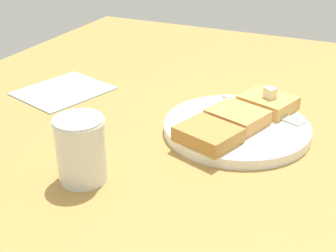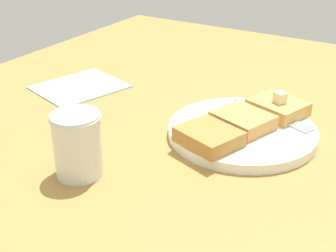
# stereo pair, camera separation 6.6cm
# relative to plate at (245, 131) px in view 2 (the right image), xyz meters

# --- Properties ---
(table_surface) EXTENTS (1.18, 1.18, 0.02)m
(table_surface) POSITION_rel_plate_xyz_m (0.02, -0.00, -0.02)
(table_surface) COLOR #AA7F3F
(table_surface) RESTS_ON ground
(plate) EXTENTS (0.23, 0.23, 0.02)m
(plate) POSITION_rel_plate_xyz_m (0.00, 0.00, 0.00)
(plate) COLOR white
(plate) RESTS_ON table_surface
(toast_slice_left) EXTENTS (0.09, 0.10, 0.02)m
(toast_slice_left) POSITION_rel_plate_xyz_m (-0.07, 0.03, 0.02)
(toast_slice_left) COLOR tan
(toast_slice_left) RESTS_ON plate
(toast_slice_middle) EXTENTS (0.09, 0.10, 0.02)m
(toast_slice_middle) POSITION_rel_plate_xyz_m (-0.00, -0.00, 0.02)
(toast_slice_middle) COLOR tan
(toast_slice_middle) RESTS_ON plate
(toast_slice_right) EXTENTS (0.09, 0.10, 0.02)m
(toast_slice_right) POSITION_rel_plate_xyz_m (0.07, -0.03, 0.02)
(toast_slice_right) COLOR #B17F3C
(toast_slice_right) RESTS_ON plate
(butter_pat_primary) EXTENTS (0.02, 0.02, 0.02)m
(butter_pat_primary) POSITION_rel_plate_xyz_m (-0.07, 0.03, 0.04)
(butter_pat_primary) COLOR beige
(butter_pat_primary) RESTS_ON toast_slice_left
(fork) EXTENTS (0.07, 0.15, 0.00)m
(fork) POSITION_rel_plate_xyz_m (-0.06, 0.03, 0.01)
(fork) COLOR silver
(fork) RESTS_ON plate
(syrup_jar) EXTENTS (0.07, 0.07, 0.09)m
(syrup_jar) POSITION_rel_plate_xyz_m (0.21, -0.15, 0.03)
(syrup_jar) COLOR #47210B
(syrup_jar) RESTS_ON table_surface
(napkin) EXTENTS (0.19, 0.17, 0.00)m
(napkin) POSITION_rel_plate_xyz_m (-0.02, -0.35, -0.01)
(napkin) COLOR silver
(napkin) RESTS_ON table_surface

